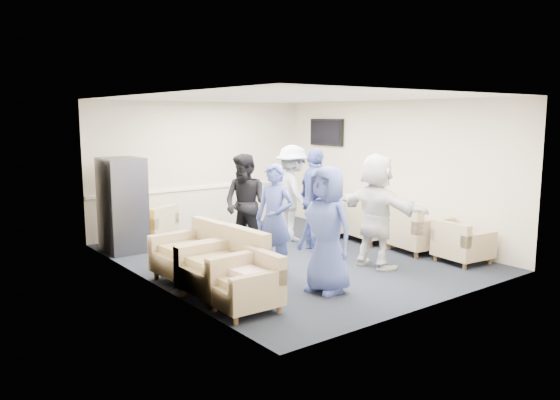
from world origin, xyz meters
TOP-DOWN VIEW (x-y plane):
  - floor at (0.00, 0.00)m, footprint 6.00×6.00m
  - ceiling at (0.00, 0.00)m, footprint 6.00×6.00m
  - back_wall at (0.00, 3.00)m, footprint 5.00×0.02m
  - front_wall at (0.00, -3.00)m, footprint 5.00×0.02m
  - left_wall at (-2.50, 0.00)m, footprint 0.02×6.00m
  - right_wall at (2.50, 0.00)m, footprint 0.02×6.00m
  - chair_rail at (0.00, 2.98)m, footprint 4.98×0.04m
  - tv at (2.44, 1.80)m, footprint 0.10×1.00m
  - armchair_left_near at (-2.03, -1.73)m, footprint 0.78×0.78m
  - armchair_left_mid at (-1.96, -1.11)m, footprint 0.97×0.97m
  - armchair_left_far at (-1.92, -0.15)m, footprint 0.95×0.95m
  - armchair_right_near at (2.01, -1.99)m, footprint 0.82×0.82m
  - armchair_right_midnear at (2.01, -1.07)m, footprint 1.02×1.02m
  - armchair_right_midfar at (2.02, -0.00)m, footprint 1.08×1.08m
  - armchair_right_far at (1.91, 0.85)m, footprint 0.90×0.90m
  - armchair_corner at (-1.45, 2.36)m, footprint 1.05×1.05m
  - vending_machine at (-2.09, 2.14)m, footprint 0.68×0.79m
  - backpack at (-1.62, -0.02)m, footprint 0.31×0.23m
  - pillow at (-2.04, -1.73)m, footprint 0.36×0.46m
  - person_front_left at (-0.76, -1.76)m, footprint 0.67×0.92m
  - person_mid_left at (-0.78, -0.61)m, footprint 0.64×0.73m
  - person_back_left at (-0.47, 0.64)m, footprint 0.95×1.05m
  - person_back_right at (0.87, 1.02)m, footprint 0.93×1.32m
  - person_mid_right at (0.66, 0.12)m, footprint 0.75×1.16m
  - person_front_right at (0.70, -1.32)m, footprint 0.64×1.72m

SIDE VIEW (x-z plane):
  - floor at x=0.00m, z-range 0.00..0.00m
  - backpack at x=-1.62m, z-range 0.01..0.52m
  - armchair_right_near at x=2.01m, z-range 0.00..0.60m
  - armchair_left_near at x=-2.03m, z-range 0.00..0.61m
  - armchair_corner at x=-1.45m, z-range 0.00..0.62m
  - armchair_right_far at x=1.91m, z-range 0.00..0.67m
  - armchair_right_midnear at x=2.01m, z-range 0.00..0.71m
  - armchair_left_far at x=-1.92m, z-range 0.00..0.72m
  - armchair_left_mid at x=-1.96m, z-range 0.00..0.75m
  - armchair_right_midfar at x=2.02m, z-range 0.00..0.75m
  - pillow at x=-2.04m, z-range 0.40..0.53m
  - vending_machine at x=-2.09m, z-range 0.00..1.68m
  - person_mid_left at x=-0.78m, z-range 0.00..1.69m
  - person_front_left at x=-0.76m, z-range 0.00..1.74m
  - person_back_left at x=-0.47m, z-range 0.00..1.76m
  - chair_rail at x=0.00m, z-range 0.87..0.93m
  - person_front_right at x=0.70m, z-range 0.00..1.83m
  - person_mid_right at x=0.66m, z-range 0.00..1.84m
  - person_back_right at x=0.87m, z-range 0.00..1.85m
  - back_wall at x=0.00m, z-range 0.00..2.70m
  - front_wall at x=0.00m, z-range 0.00..2.70m
  - left_wall at x=-2.50m, z-range 0.00..2.70m
  - right_wall at x=2.50m, z-range 0.00..2.70m
  - tv at x=2.44m, z-range 1.76..2.34m
  - ceiling at x=0.00m, z-range 2.70..2.70m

